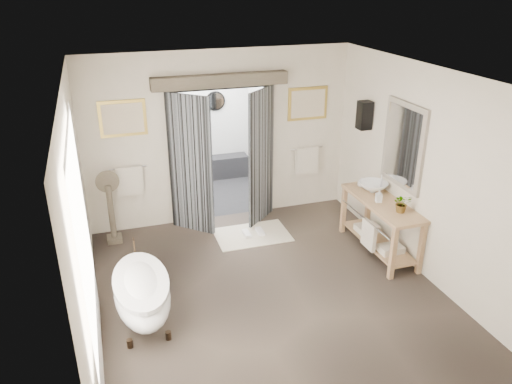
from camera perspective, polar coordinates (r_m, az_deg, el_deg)
ground_plane at (r=6.88m, az=1.58°, el=-11.52°), size 5.00×5.00×0.00m
room_shell at (r=5.90m, az=1.82°, el=2.74°), size 4.52×5.02×2.91m
shower_room at (r=9.96m, az=-6.11°, el=5.63°), size 2.22×2.01×2.51m
back_wall_dressing at (r=8.20m, az=-3.75°, el=6.59°), size 3.82×0.69×2.52m
clawfoot_tub at (r=6.43m, az=-12.92°, el=-11.07°), size 0.68×1.51×0.74m
vanity at (r=7.81m, az=13.90°, el=-3.38°), size 0.57×1.60×0.85m
pedestal_mirror at (r=8.19m, az=-16.21°, el=-2.19°), size 0.36×0.23×1.22m
rug at (r=8.27m, az=-0.44°, el=-4.90°), size 1.21×0.81×0.01m
slippers at (r=8.27m, az=-0.31°, el=-4.65°), size 0.34×0.26×0.05m
basin at (r=7.95m, az=13.24°, el=0.56°), size 0.52×0.52×0.16m
plant at (r=7.35m, az=16.36°, el=-1.23°), size 0.31×0.28×0.28m
soap_bottle_a at (r=7.61m, az=13.87°, el=-0.42°), size 0.11×0.11×0.20m
soap_bottle_b at (r=8.09m, az=11.95°, el=1.10°), size 0.16×0.16×0.16m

